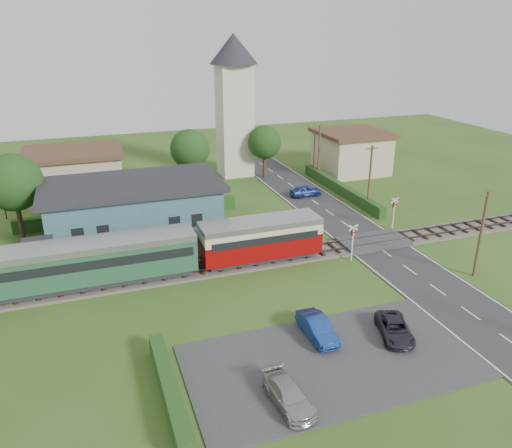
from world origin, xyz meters
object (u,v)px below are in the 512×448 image
object	(u,v)px
station_building	(134,209)
house_west	(75,173)
church_tower	(234,95)
car_park_silver	(288,395)
crossing_signal_near	(353,237)
pedestrian_far	(76,255)
crossing_signal_far	(394,209)
pedestrian_near	(241,234)
car_on_road	(306,191)
house_east	(351,151)
train	(41,268)
equipment_hut	(39,256)
car_park_dark	(395,329)
car_park_blue	(317,328)

from	to	relation	value
station_building	house_west	xyz separation A→B (m)	(-5.00, 14.01, 0.10)
church_tower	car_park_silver	size ratio (longest dim) A/B	4.45
church_tower	crossing_signal_near	world-z (taller)	church_tower
house_west	pedestrian_far	xyz separation A→B (m)	(-0.27, -19.67, -1.41)
crossing_signal_far	pedestrian_near	size ratio (longest dim) A/B	1.71
church_tower	crossing_signal_far	size ratio (longest dim) A/B	5.37
car_on_road	house_east	bearing A→B (deg)	-55.40
crossing_signal_near	car_park_silver	bearing A→B (deg)	-129.61
train	church_tower	xyz separation A→B (m)	(22.63, 26.00, 8.05)
pedestrian_near	equipment_hut	bearing A→B (deg)	9.16
car_park_dark	pedestrian_far	size ratio (longest dim) A/B	2.10
house_east	crossing_signal_near	xyz separation A→B (m)	(-13.60, -24.41, -0.66)
station_building	house_west	world-z (taller)	house_west
crossing_signal_near	car_park_dark	bearing A→B (deg)	-105.48
station_building	house_west	distance (m)	14.87
station_building	church_tower	world-z (taller)	church_tower
equipment_hut	car_park_blue	xyz separation A→B (m)	(16.80, -14.70, -1.02)
house_west	house_east	bearing A→B (deg)	-1.64
train	car_on_road	size ratio (longest dim) A/B	11.62
church_tower	car_park_silver	world-z (taller)	church_tower
car_park_silver	equipment_hut	bearing A→B (deg)	117.73
church_tower	pedestrian_near	distance (m)	25.51
crossing_signal_near	car_on_road	xyz separation A→B (m)	(3.51, 16.75, -1.46)
crossing_signal_far	car_park_dark	bearing A→B (deg)	-123.26
car_park_blue	pedestrian_near	bearing A→B (deg)	91.31
church_tower	car_on_road	distance (m)	15.85
church_tower	pedestrian_far	world-z (taller)	church_tower
car_park_silver	pedestrian_far	world-z (taller)	pedestrian_far
car_park_blue	crossing_signal_near	bearing A→B (deg)	50.04
car_park_silver	station_building	bearing A→B (deg)	95.37
crossing_signal_near	car_on_road	bearing A→B (deg)	78.17
house_west	pedestrian_near	world-z (taller)	house_west
house_west	car_park_dark	distance (m)	40.59
train	church_tower	bearing A→B (deg)	48.97
car_on_road	car_park_silver	distance (m)	34.37
pedestrian_far	house_west	bearing A→B (deg)	12.97
house_east	crossing_signal_near	bearing A→B (deg)	-119.13
crossing_signal_near	equipment_hut	bearing A→B (deg)	167.06
crossing_signal_far	car_on_road	size ratio (longest dim) A/B	0.88
crossing_signal_far	car_on_road	distance (m)	12.59
church_tower	house_west	bearing A→B (deg)	-171.47
equipment_hut	station_building	xyz separation A→B (m)	(8.00, 5.79, 0.95)
car_on_road	church_tower	bearing A→B (deg)	20.23
equipment_hut	crossing_signal_near	distance (m)	25.04
church_tower	pedestrian_near	size ratio (longest dim) A/B	9.20
church_tower	pedestrian_near	xyz separation A→B (m)	(-6.55, -23.03, -8.82)
house_east	car_park_blue	bearing A→B (deg)	-122.32
pedestrian_near	train	bearing A→B (deg)	20.43
house_west	crossing_signal_far	distance (m)	35.26
station_building	car_park_silver	distance (m)	26.01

